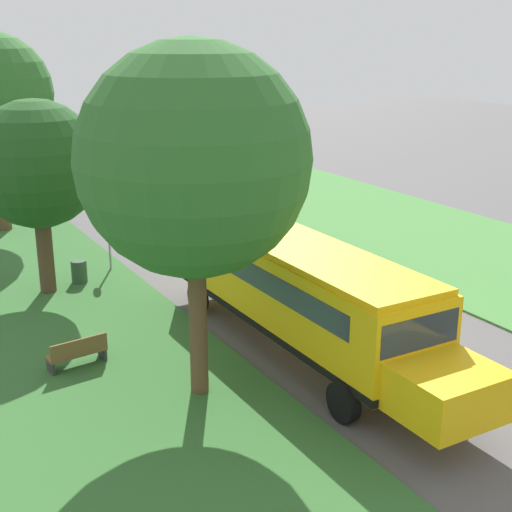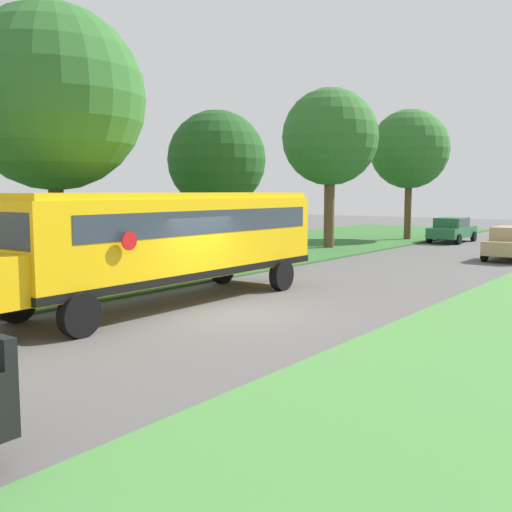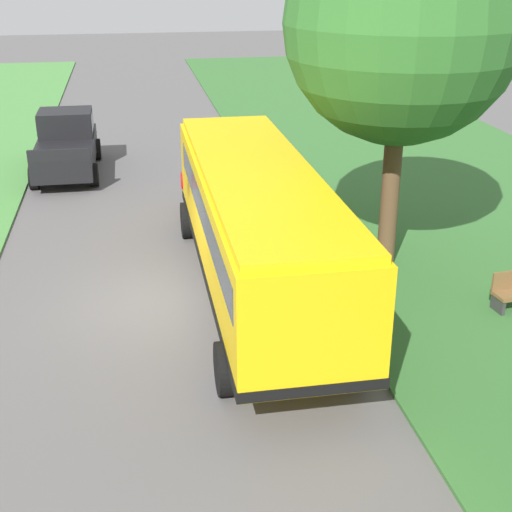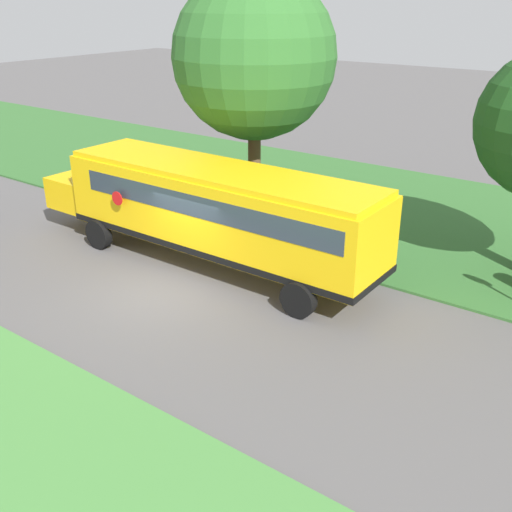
% 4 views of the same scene
% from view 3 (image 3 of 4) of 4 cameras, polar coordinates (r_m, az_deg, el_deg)
% --- Properties ---
extents(ground_plane, '(120.00, 120.00, 0.00)m').
position_cam_3_polar(ground_plane, '(16.59, -7.82, -3.69)').
color(ground_plane, '#565454').
extents(school_bus, '(2.85, 12.42, 3.16)m').
position_cam_3_polar(school_bus, '(16.12, -0.11, 3.18)').
color(school_bus, yellow).
rests_on(school_bus, ground).
extents(pickup_truck, '(2.28, 5.40, 2.10)m').
position_cam_3_polar(pickup_truck, '(27.05, -14.95, 8.78)').
color(pickup_truck, black).
rests_on(pickup_truck, ground).
extents(oak_tree_beside_bus, '(5.47, 5.47, 8.68)m').
position_cam_3_polar(oak_tree_beside_bus, '(17.28, 11.31, 17.75)').
color(oak_tree_beside_bus, brown).
rests_on(oak_tree_beside_bus, ground).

